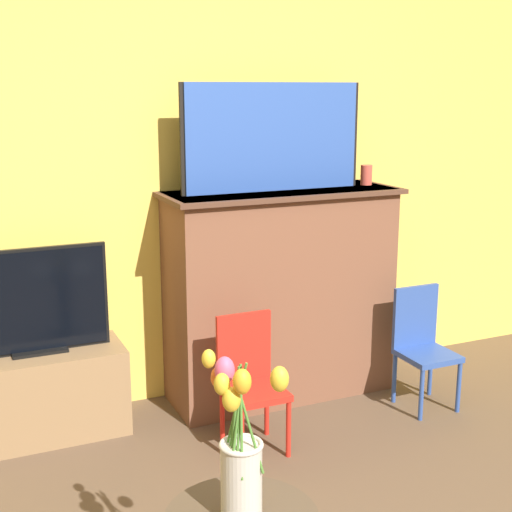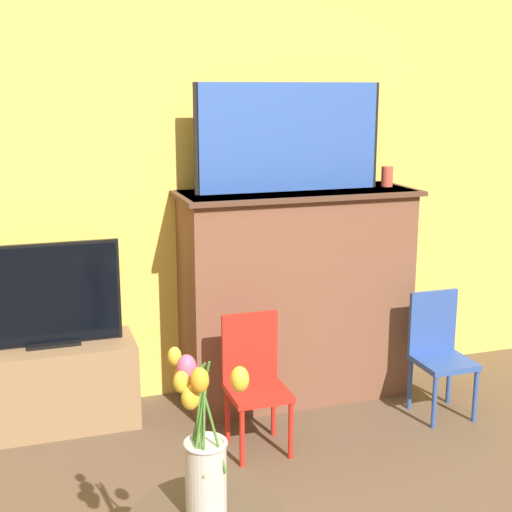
% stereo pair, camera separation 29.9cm
% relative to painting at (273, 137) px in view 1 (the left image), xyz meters
% --- Properties ---
extents(wall_back, '(8.00, 0.06, 2.70)m').
position_rel_painting_xyz_m(wall_back, '(-0.47, 0.24, -0.08)').
color(wall_back, '#EAC651').
rests_on(wall_back, ground).
extents(fireplace_mantel, '(1.28, 0.48, 1.15)m').
position_rel_painting_xyz_m(fireplace_mantel, '(0.04, -0.01, -0.84)').
color(fireplace_mantel, brown).
rests_on(fireplace_mantel, ground).
extents(painting, '(1.01, 0.03, 0.56)m').
position_rel_painting_xyz_m(painting, '(0.00, 0.00, 0.00)').
color(painting, black).
rests_on(painting, fireplace_mantel).
extents(mantel_candle, '(0.06, 0.06, 0.11)m').
position_rel_painting_xyz_m(mantel_candle, '(0.57, -0.01, -0.22)').
color(mantel_candle, '#CC4C3D').
rests_on(mantel_candle, fireplace_mantel).
extents(tv_stand, '(0.79, 0.36, 0.43)m').
position_rel_painting_xyz_m(tv_stand, '(-1.24, 0.01, -1.21)').
color(tv_stand, olive).
rests_on(tv_stand, ground).
extents(tv_monitor, '(0.68, 0.12, 0.51)m').
position_rel_painting_xyz_m(tv_monitor, '(-1.24, 0.02, -0.74)').
color(tv_monitor, black).
rests_on(tv_monitor, tv_stand).
extents(chair_red, '(0.27, 0.27, 0.64)m').
position_rel_painting_xyz_m(chair_red, '(-0.35, -0.50, -1.07)').
color(chair_red, red).
rests_on(chair_red, ground).
extents(chair_blue, '(0.27, 0.27, 0.64)m').
position_rel_painting_xyz_m(chair_blue, '(0.68, -0.44, -1.07)').
color(chair_blue, '#2D4C99').
rests_on(chair_blue, ground).
extents(vase_tulips, '(0.21, 0.21, 0.52)m').
position_rel_painting_xyz_m(vase_tulips, '(-0.88, -1.64, -0.79)').
color(vase_tulips, beige).
rests_on(vase_tulips, side_table).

